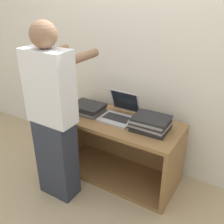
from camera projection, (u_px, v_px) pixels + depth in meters
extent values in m
plane|color=tan|center=(102.00, 189.00, 2.55)|extent=(12.00, 12.00, 0.00)
cube|color=silver|center=(137.00, 53.00, 2.52)|extent=(8.00, 0.05, 2.40)
cube|color=olive|center=(116.00, 122.00, 2.49)|extent=(1.24, 0.54, 0.04)
cube|color=olive|center=(116.00, 172.00, 2.75)|extent=(1.24, 0.54, 0.04)
cube|color=olive|center=(70.00, 132.00, 2.90)|extent=(0.04, 0.54, 0.57)
cube|color=olive|center=(174.00, 168.00, 2.34)|extent=(0.04, 0.54, 0.57)
cube|color=olive|center=(128.00, 137.00, 2.82)|extent=(1.17, 0.04, 0.57)
cube|color=#B7B7BC|center=(116.00, 119.00, 2.48)|extent=(0.31, 0.24, 0.02)
cube|color=#28282B|center=(117.00, 118.00, 2.48)|extent=(0.26, 0.13, 0.00)
cube|color=#B7B7BC|center=(125.00, 101.00, 2.55)|extent=(0.31, 0.09, 0.23)
cube|color=black|center=(125.00, 101.00, 2.55)|extent=(0.27, 0.08, 0.20)
cube|color=slate|center=(87.00, 111.00, 2.64)|extent=(0.31, 0.25, 0.02)
cube|color=gray|center=(86.00, 109.00, 2.62)|extent=(0.32, 0.25, 0.02)
cube|color=#232326|center=(87.00, 107.00, 2.61)|extent=(0.31, 0.24, 0.02)
cube|color=#232326|center=(88.00, 105.00, 2.61)|extent=(0.32, 0.25, 0.02)
cube|color=#232326|center=(150.00, 129.00, 2.31)|extent=(0.32, 0.25, 0.02)
cube|color=#232326|center=(150.00, 127.00, 2.30)|extent=(0.32, 0.25, 0.02)
cube|color=gray|center=(150.00, 125.00, 2.29)|extent=(0.32, 0.25, 0.02)
cube|color=#232326|center=(150.00, 122.00, 2.29)|extent=(0.31, 0.24, 0.02)
cube|color=gray|center=(150.00, 120.00, 2.28)|extent=(0.32, 0.25, 0.02)
cube|color=#232326|center=(151.00, 118.00, 2.27)|extent=(0.32, 0.26, 0.02)
cube|color=#2D3342|center=(57.00, 158.00, 2.37)|extent=(0.34, 0.20, 0.76)
cube|color=white|center=(49.00, 87.00, 2.07)|extent=(0.40, 0.20, 0.60)
sphere|color=#8C664C|center=(43.00, 34.00, 1.89)|extent=(0.21, 0.21, 0.21)
cylinder|color=#8C664C|center=(54.00, 51.00, 2.25)|extent=(0.07, 0.32, 0.07)
cylinder|color=#8C664C|center=(84.00, 56.00, 2.10)|extent=(0.07, 0.32, 0.07)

